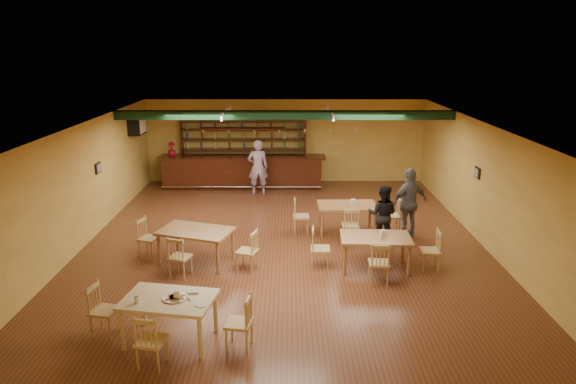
{
  "coord_description": "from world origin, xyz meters",
  "views": [
    {
      "loc": [
        0.11,
        -12.05,
        4.85
      ],
      "look_at": [
        0.1,
        0.6,
        1.15
      ],
      "focal_mm": 31.39,
      "sensor_mm": 36.0,
      "label": 1
    }
  ],
  "objects_px": {
    "bar_counter": "(243,172)",
    "dining_table_d": "(375,253)",
    "dining_table_c": "(196,247)",
    "patron_right_a": "(383,215)",
    "near_table": "(170,319)",
    "patron_bar": "(258,167)",
    "dining_table_b": "(347,218)"
  },
  "relations": [
    {
      "from": "bar_counter",
      "to": "dining_table_d",
      "type": "distance_m",
      "value": 7.65
    },
    {
      "from": "bar_counter",
      "to": "dining_table_c",
      "type": "xyz_separation_m",
      "value": [
        -0.5,
        -6.47,
        -0.16
      ]
    },
    {
      "from": "dining_table_c",
      "to": "dining_table_d",
      "type": "distance_m",
      "value": 4.06
    },
    {
      "from": "patron_right_a",
      "to": "near_table",
      "type": "bearing_deg",
      "value": 64.84
    },
    {
      "from": "bar_counter",
      "to": "patron_bar",
      "type": "relative_size",
      "value": 3.13
    },
    {
      "from": "dining_table_c",
      "to": "near_table",
      "type": "xyz_separation_m",
      "value": [
        0.11,
        -3.19,
        -0.0
      ]
    },
    {
      "from": "dining_table_b",
      "to": "dining_table_c",
      "type": "relative_size",
      "value": 0.95
    },
    {
      "from": "bar_counter",
      "to": "near_table",
      "type": "relative_size",
      "value": 3.88
    },
    {
      "from": "dining_table_c",
      "to": "patron_bar",
      "type": "relative_size",
      "value": 0.87
    },
    {
      "from": "dining_table_b",
      "to": "bar_counter",
      "type": "bearing_deg",
      "value": 124.42
    },
    {
      "from": "bar_counter",
      "to": "dining_table_b",
      "type": "distance_m",
      "value": 5.48
    },
    {
      "from": "dining_table_b",
      "to": "dining_table_c",
      "type": "height_order",
      "value": "dining_table_c"
    },
    {
      "from": "dining_table_b",
      "to": "near_table",
      "type": "xyz_separation_m",
      "value": [
        -3.56,
        -5.2,
        0.01
      ]
    },
    {
      "from": "bar_counter",
      "to": "patron_right_a",
      "type": "bearing_deg",
      "value": -52.91
    },
    {
      "from": "dining_table_c",
      "to": "near_table",
      "type": "relative_size",
      "value": 1.08
    },
    {
      "from": "dining_table_d",
      "to": "near_table",
      "type": "relative_size",
      "value": 1.03
    },
    {
      "from": "bar_counter",
      "to": "patron_right_a",
      "type": "xyz_separation_m",
      "value": [
        3.98,
        -5.26,
        0.2
      ]
    },
    {
      "from": "dining_table_b",
      "to": "dining_table_d",
      "type": "xyz_separation_m",
      "value": [
        0.37,
        -2.31,
        -0.0
      ]
    },
    {
      "from": "bar_counter",
      "to": "dining_table_d",
      "type": "xyz_separation_m",
      "value": [
        3.55,
        -6.78,
        -0.18
      ]
    },
    {
      "from": "dining_table_d",
      "to": "patron_bar",
      "type": "xyz_separation_m",
      "value": [
        -2.96,
        5.95,
        0.54
      ]
    },
    {
      "from": "dining_table_c",
      "to": "near_table",
      "type": "bearing_deg",
      "value": -70.0
    },
    {
      "from": "dining_table_b",
      "to": "dining_table_c",
      "type": "xyz_separation_m",
      "value": [
        -3.68,
        -2.01,
        0.02
      ]
    },
    {
      "from": "dining_table_b",
      "to": "patron_bar",
      "type": "height_order",
      "value": "patron_bar"
    },
    {
      "from": "dining_table_b",
      "to": "patron_right_a",
      "type": "height_order",
      "value": "patron_right_a"
    },
    {
      "from": "dining_table_c",
      "to": "patron_bar",
      "type": "bearing_deg",
      "value": 96.98
    },
    {
      "from": "dining_table_b",
      "to": "patron_bar",
      "type": "distance_m",
      "value": 4.49
    },
    {
      "from": "dining_table_b",
      "to": "patron_right_a",
      "type": "bearing_deg",
      "value": -46.04
    },
    {
      "from": "dining_table_c",
      "to": "patron_right_a",
      "type": "height_order",
      "value": "patron_right_a"
    },
    {
      "from": "patron_bar",
      "to": "patron_right_a",
      "type": "distance_m",
      "value": 5.58
    },
    {
      "from": "dining_table_b",
      "to": "near_table",
      "type": "bearing_deg",
      "value": -125.47
    },
    {
      "from": "dining_table_b",
      "to": "dining_table_d",
      "type": "bearing_deg",
      "value": -81.89
    },
    {
      "from": "dining_table_d",
      "to": "dining_table_b",
      "type": "bearing_deg",
      "value": 101.87
    }
  ]
}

